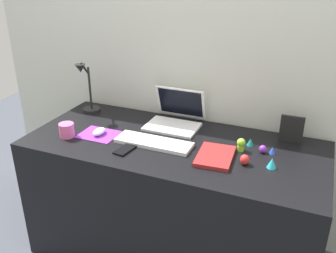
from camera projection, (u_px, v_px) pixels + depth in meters
ground_plane at (173, 250)px, 2.29m from camera, size 6.00×6.00×0.00m
back_wall at (197, 107)px, 2.29m from camera, size 2.78×0.05×1.60m
desk at (173, 200)px, 2.14m from camera, size 1.58×0.69×0.74m
laptop at (176, 116)px, 2.19m from camera, size 0.30×0.28×0.21m
keyboard at (154, 143)px, 1.97m from camera, size 0.41×0.13×0.02m
mousepad at (99, 134)px, 2.08m from camera, size 0.21×0.17×0.00m
mouse at (99, 132)px, 2.07m from camera, size 0.06×0.10×0.03m
cell_phone at (125, 150)px, 1.91m from camera, size 0.08×0.14×0.01m
desk_lamp at (87, 89)px, 2.31m from camera, size 0.11×0.16×0.34m
notebook_pad at (215, 156)px, 1.84m from camera, size 0.19×0.25×0.02m
picture_frame at (292, 129)px, 1.96m from camera, size 0.12×0.02×0.15m
coffee_mug at (67, 130)px, 2.04m from camera, size 0.08×0.08×0.08m
toy_figurine_purple at (263, 149)px, 1.88m from camera, size 0.04×0.04×0.04m
toy_figurine_red at (245, 160)px, 1.77m from camera, size 0.05×0.05×0.05m
toy_figurine_lime at (241, 144)px, 1.89m from camera, size 0.04×0.04×0.07m
toy_figurine_blue at (272, 150)px, 1.87m from camera, size 0.03×0.03×0.04m
toy_figurine_teal at (250, 142)px, 1.95m from camera, size 0.04×0.04×0.04m
toy_figurine_cyan at (272, 163)px, 1.74m from camera, size 0.04×0.04×0.05m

